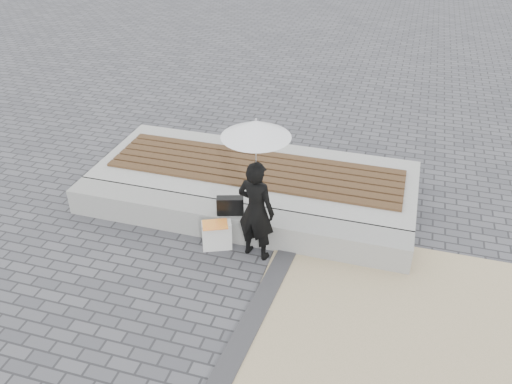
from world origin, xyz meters
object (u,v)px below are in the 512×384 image
seating_ledge (231,222)px  woman (256,211)px  parasol (256,129)px  canvas_tote (217,235)px  handbag (230,206)px

seating_ledge → woman: bearing=-36.9°
parasol → canvas_tote: size_ratio=2.58×
woman → handbag: woman is taller
woman → handbag: (-0.45, 0.28, -0.19)m
seating_ledge → canvas_tote: size_ratio=11.91×
parasol → seating_ledge: bearing=143.1°
woman → canvas_tote: size_ratio=3.41×
seating_ledge → canvas_tote: bearing=-101.7°
parasol → canvas_tote: parasol is taller
canvas_tote → seating_ledge: bearing=54.7°
handbag → canvas_tote: (-0.10, -0.29, -0.32)m
canvas_tote → handbag: bearing=47.4°
parasol → canvas_tote: (-0.55, -0.01, -1.67)m
seating_ledge → parasol: 1.78m
parasol → canvas_tote: bearing=-178.5°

